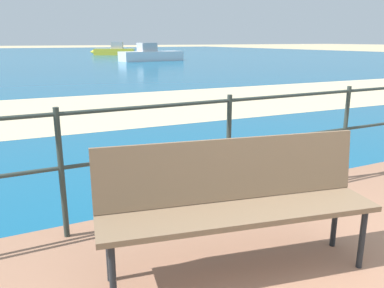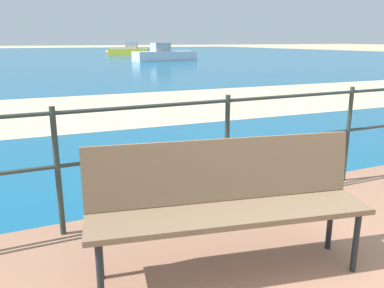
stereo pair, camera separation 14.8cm
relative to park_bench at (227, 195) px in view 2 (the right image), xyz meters
The scene contains 6 objects.
sea_water 38.56m from the park_bench, 89.20° to the left, with size 90.00×90.00×0.01m, color #145B84.
beach_strip 7.05m from the park_bench, 85.61° to the left, with size 54.00×4.76×0.01m, color beige.
park_bench is the anchor object (origin of this frame).
railing_fence 1.10m from the park_bench, 60.55° to the left, with size 5.94×0.04×1.02m.
boat_near 28.25m from the park_bench, 69.98° to the left, with size 5.45×2.05×1.34m.
boat_mid 40.66m from the park_bench, 75.24° to the left, with size 4.61×3.01×1.35m.
Camera 2 is at (-1.72, -0.59, 1.55)m, focal length 36.66 mm.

